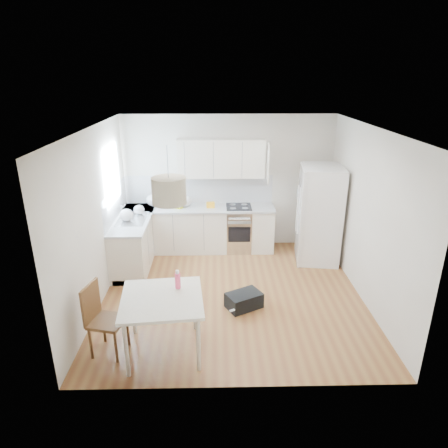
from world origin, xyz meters
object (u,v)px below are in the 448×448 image
refrigerator (320,214)px  dining_chair (108,320)px  dining_table (162,304)px  gym_bag (244,300)px

refrigerator → dining_chair: refrigerator is taller
dining_table → gym_bag: size_ratio=2.11×
refrigerator → gym_bag: refrigerator is taller
dining_chair → refrigerator: bearing=52.4°
refrigerator → dining_table: bearing=-126.6°
refrigerator → dining_table: 3.84m
refrigerator → gym_bag: 2.47m
dining_table → gym_bag: (1.12, 1.01, -0.59)m
refrigerator → dining_table: refrigerator is taller
dining_chair → gym_bag: dining_chair is taller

